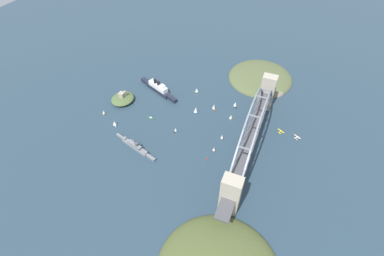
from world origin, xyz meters
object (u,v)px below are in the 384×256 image
(small_boat_2, at_px, (196,110))
(small_boat_0, at_px, (235,104))
(seaplane_second_in_formation, at_px, (297,138))
(small_boat_10, at_px, (151,118))
(small_boat_1, at_px, (231,117))
(seaplane_taxiing_near_bridge, at_px, (280,132))
(small_boat_8, at_px, (214,149))
(small_boat_4, at_px, (197,90))
(harbor_arch_bridge, at_px, (252,133))
(small_boat_7, at_px, (115,123))
(ocean_liner, at_px, (158,88))
(small_boat_3, at_px, (214,107))
(fort_island_mid_harbor, at_px, (123,99))
(small_boat_6, at_px, (176,130))
(small_boat_5, at_px, (222,137))
(naval_cruiser, at_px, (135,146))
(small_boat_9, at_px, (104,112))
(channel_marker_buoy, at_px, (207,158))

(small_boat_2, bearing_deg, small_boat_0, -54.39)
(seaplane_second_in_formation, xyz_separation_m, small_boat_2, (-3.61, 145.95, 3.21))
(small_boat_10, bearing_deg, small_boat_1, -67.82)
(seaplane_taxiing_near_bridge, height_order, small_boat_8, small_boat_8)
(seaplane_taxiing_near_bridge, height_order, small_boat_4, small_boat_4)
(harbor_arch_bridge, height_order, small_boat_7, harbor_arch_bridge)
(small_boat_0, xyz_separation_m, small_boat_4, (10.67, 67.34, -0.51))
(ocean_liner, bearing_deg, small_boat_4, -69.88)
(small_boat_3, xyz_separation_m, small_boat_8, (-77.35, -27.22, -1.56))
(small_boat_0, distance_m, small_boat_1, 28.68)
(fort_island_mid_harbor, xyz_separation_m, small_boat_6, (-28.77, -104.23, -1.31))
(small_boat_2, xyz_separation_m, small_boat_7, (-69.11, 96.06, -1.11))
(small_boat_8, bearing_deg, small_boat_1, -2.19)
(small_boat_1, distance_m, small_boat_5, 42.81)
(seaplane_second_in_formation, relative_size, small_boat_10, 0.84)
(seaplane_taxiing_near_bridge, bearing_deg, naval_cruiser, 120.55)
(small_boat_3, distance_m, small_boat_5, 61.17)
(fort_island_mid_harbor, xyz_separation_m, small_boat_5, (-17.31, -168.03, -0.89))
(small_boat_0, relative_size, small_boat_1, 1.21)
(small_boat_1, xyz_separation_m, small_boat_9, (-62.56, 176.66, 0.07))
(small_boat_7, distance_m, small_boat_8, 145.87)
(small_boat_0, bearing_deg, small_boat_4, 81.00)
(naval_cruiser, relative_size, small_boat_2, 5.98)
(seaplane_taxiing_near_bridge, bearing_deg, small_boat_2, 92.84)
(ocean_liner, xyz_separation_m, small_boat_3, (-7.45, -98.05, -1.43))
(small_boat_4, height_order, small_boat_9, small_boat_4)
(small_boat_3, bearing_deg, small_boat_5, -150.33)
(naval_cruiser, distance_m, channel_marker_buoy, 95.06)
(ocean_liner, xyz_separation_m, fort_island_mid_harbor, (-43.28, 39.70, -1.48))
(fort_island_mid_harbor, xyz_separation_m, small_boat_3, (35.83, -137.75, 0.04))
(small_boat_8, xyz_separation_m, small_boat_9, (4.46, 174.10, 0.50))
(small_boat_2, bearing_deg, small_boat_4, 20.12)
(small_boat_2, distance_m, small_boat_5, 63.40)
(small_boat_1, xyz_separation_m, small_boat_6, (-54.26, 63.30, -0.23))
(small_boat_1, bearing_deg, naval_cruiser, 135.85)
(small_boat_3, distance_m, channel_marker_buoy, 95.84)
(harbor_arch_bridge, relative_size, small_boat_2, 21.03)
(seaplane_second_in_formation, bearing_deg, small_boat_3, 83.50)
(naval_cruiser, bearing_deg, seaplane_taxiing_near_bridge, -59.45)
(naval_cruiser, bearing_deg, small_boat_3, -31.65)
(seaplane_taxiing_near_bridge, bearing_deg, small_boat_3, 83.50)
(small_boat_1, height_order, small_boat_4, small_boat_4)
(ocean_liner, xyz_separation_m, small_boat_9, (-80.35, 48.82, -2.49))
(naval_cruiser, distance_m, small_boat_4, 144.49)
(small_boat_3, height_order, small_boat_6, small_boat_3)
(small_boat_2, bearing_deg, small_boat_5, -123.99)
(small_boat_0, distance_m, small_boat_10, 129.12)
(naval_cruiser, height_order, small_boat_0, naval_cruiser)
(naval_cruiser, distance_m, small_boat_10, 58.67)
(fort_island_mid_harbor, relative_size, small_boat_3, 3.57)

